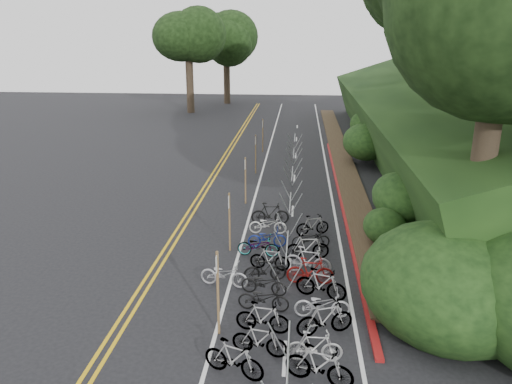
# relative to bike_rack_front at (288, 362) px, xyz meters

# --- Properties ---
(ground) EXTENTS (120.00, 120.00, 0.00)m
(ground) POSITION_rel_bike_rack_front_xyz_m (-3.22, 3.37, -0.88)
(ground) COLOR black
(ground) RESTS_ON ground
(road_markings) EXTENTS (7.47, 80.00, 0.01)m
(road_markings) POSITION_rel_bike_rack_front_xyz_m (-2.58, 13.47, -0.87)
(road_markings) COLOR gold
(road_markings) RESTS_ON ground
(red_curb) EXTENTS (0.25, 28.00, 0.10)m
(red_curb) POSITION_rel_bike_rack_front_xyz_m (2.48, 15.37, -0.83)
(red_curb) COLOR maroon
(red_curb) RESTS_ON ground
(embankment) EXTENTS (14.30, 48.14, 9.11)m
(embankment) POSITION_rel_bike_rack_front_xyz_m (9.74, 22.41, 1.69)
(embankment) COLOR black
(embankment) RESTS_ON ground
(bike_rack_front) EXTENTS (1.18, 2.55, 1.24)m
(bike_rack_front) POSITION_rel_bike_rack_front_xyz_m (0.00, 0.00, 0.00)
(bike_rack_front) COLOR #9FA1A5
(bike_rack_front) RESTS_ON ground
(bike_racks_rest) EXTENTS (1.14, 23.00, 1.17)m
(bike_racks_rest) POSITION_rel_bike_rack_front_xyz_m (-0.22, 16.37, -0.02)
(bike_racks_rest) COLOR #9FA1A5
(bike_racks_rest) RESTS_ON ground
(signpost_near) EXTENTS (0.08, 0.40, 2.69)m
(signpost_near) POSITION_rel_bike_rack_front_xyz_m (-2.12, 2.39, 0.65)
(signpost_near) COLOR brown
(signpost_near) RESTS_ON ground
(signposts_rest) EXTENTS (0.08, 18.40, 2.50)m
(signposts_rest) POSITION_rel_bike_rack_front_xyz_m (-2.62, 17.37, 0.55)
(signposts_rest) COLOR brown
(signposts_rest) RESTS_ON ground
(bike_front) EXTENTS (0.92, 1.84, 0.92)m
(bike_front) POSITION_rel_bike_rack_front_xyz_m (-2.40, 5.32, -0.42)
(bike_front) COLOR #9E9EA3
(bike_front) RESTS_ON ground
(bike_valet) EXTENTS (3.52, 12.95, 1.10)m
(bike_valet) POSITION_rel_bike_rack_front_xyz_m (-0.15, 5.49, -0.39)
(bike_valet) COLOR slate
(bike_valet) RESTS_ON ground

